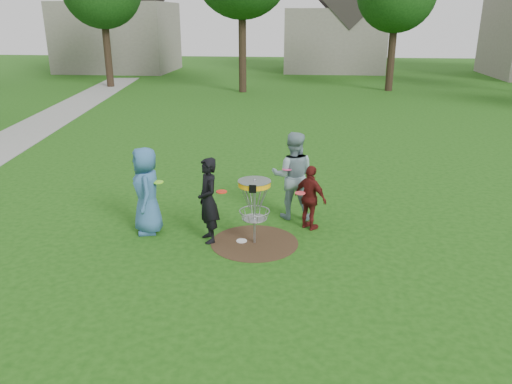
# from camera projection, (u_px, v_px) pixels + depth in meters

# --- Properties ---
(ground) EXTENTS (100.00, 100.00, 0.00)m
(ground) POSITION_uv_depth(u_px,v_px,m) (255.00, 243.00, 10.24)
(ground) COLOR #19470F
(ground) RESTS_ON ground
(dirt_patch) EXTENTS (1.80, 1.80, 0.01)m
(dirt_patch) POSITION_uv_depth(u_px,v_px,m) (255.00, 243.00, 10.24)
(dirt_patch) COLOR #47331E
(dirt_patch) RESTS_ON ground
(concrete_path) EXTENTS (7.75, 39.92, 0.02)m
(concrete_path) POSITION_uv_depth(u_px,v_px,m) (12.00, 140.00, 18.71)
(concrete_path) COLOR #9E9E99
(concrete_path) RESTS_ON ground
(player_blue) EXTENTS (0.87, 1.06, 1.87)m
(player_blue) POSITION_uv_depth(u_px,v_px,m) (147.00, 191.00, 10.47)
(player_blue) COLOR #356393
(player_blue) RESTS_ON ground
(player_black) EXTENTS (0.67, 0.77, 1.77)m
(player_black) POSITION_uv_depth(u_px,v_px,m) (208.00, 200.00, 10.05)
(player_black) COLOR black
(player_black) RESTS_ON ground
(player_grey) EXTENTS (0.97, 0.76, 2.00)m
(player_grey) POSITION_uv_depth(u_px,v_px,m) (293.00, 176.00, 11.23)
(player_grey) COLOR #7C99A0
(player_grey) RESTS_ON ground
(player_maroon) EXTENTS (0.87, 0.80, 1.43)m
(player_maroon) POSITION_uv_depth(u_px,v_px,m) (310.00, 198.00, 10.69)
(player_maroon) COLOR #561613
(player_maroon) RESTS_ON ground
(disc_on_grass) EXTENTS (0.22, 0.22, 0.02)m
(disc_on_grass) POSITION_uv_depth(u_px,v_px,m) (242.00, 241.00, 10.29)
(disc_on_grass) COLOR silver
(disc_on_grass) RESTS_ON ground
(disc_golf_basket) EXTENTS (0.66, 0.67, 1.38)m
(disc_golf_basket) POSITION_uv_depth(u_px,v_px,m) (254.00, 196.00, 9.90)
(disc_golf_basket) COLOR #9EA0A5
(disc_golf_basket) RESTS_ON ground
(held_discs) EXTENTS (3.16, 1.44, 0.37)m
(held_discs) POSITION_uv_depth(u_px,v_px,m) (243.00, 184.00, 10.43)
(held_discs) COLOR #8FFC1C
(held_discs) RESTS_ON ground
(house_row) EXTENTS (44.50, 10.65, 11.62)m
(house_row) POSITION_uv_depth(u_px,v_px,m) (358.00, 20.00, 39.42)
(house_row) COLOR gray
(house_row) RESTS_ON ground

